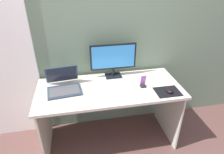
# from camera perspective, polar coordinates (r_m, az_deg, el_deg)

# --- Properties ---
(ground_plane) EXTENTS (8.00, 8.00, 0.00)m
(ground_plane) POSITION_cam_1_polar(r_m,az_deg,el_deg) (2.53, -0.63, -17.39)
(ground_plane) COLOR brown
(wall_back) EXTENTS (6.00, 0.04, 2.50)m
(wall_back) POSITION_cam_1_polar(r_m,az_deg,el_deg) (2.19, -2.65, 13.69)
(wall_back) COLOR slate
(wall_back) RESTS_ON ground_plane
(desk) EXTENTS (1.50, 0.65, 0.74)m
(desk) POSITION_cam_1_polar(r_m,az_deg,el_deg) (2.14, -0.72, -6.45)
(desk) COLOR beige
(desk) RESTS_ON ground_plane
(monitor) EXTENTS (0.51, 0.14, 0.39)m
(monitor) POSITION_cam_1_polar(r_m,az_deg,el_deg) (2.17, 0.37, 5.26)
(monitor) COLOR black
(monitor) RESTS_ON desk
(laptop) EXTENTS (0.36, 0.36, 0.22)m
(laptop) POSITION_cam_1_polar(r_m,az_deg,el_deg) (2.06, -13.84, -2.33)
(laptop) COLOR #273848
(laptop) RESTS_ON desk
(keyboard_external) EXTENTS (0.39, 0.14, 0.01)m
(keyboard_external) POSITION_cam_1_polar(r_m,az_deg,el_deg) (1.91, 1.77, -5.71)
(keyboard_external) COLOR white
(keyboard_external) RESTS_ON desk
(mousepad) EXTENTS (0.25, 0.20, 0.00)m
(mousepad) POSITION_cam_1_polar(r_m,az_deg,el_deg) (2.06, 15.78, -4.08)
(mousepad) COLOR black
(mousepad) RESTS_ON desk
(mouse) EXTENTS (0.06, 0.10, 0.04)m
(mouse) POSITION_cam_1_polar(r_m,az_deg,el_deg) (2.05, 16.22, -3.74)
(mouse) COLOR black
(mouse) RESTS_ON mousepad
(phone_in_dock) EXTENTS (0.06, 0.05, 0.14)m
(phone_in_dock) POSITION_cam_1_polar(r_m,az_deg,el_deg) (2.07, 8.96, -1.58)
(phone_in_dock) COLOR black
(phone_in_dock) RESTS_ON desk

